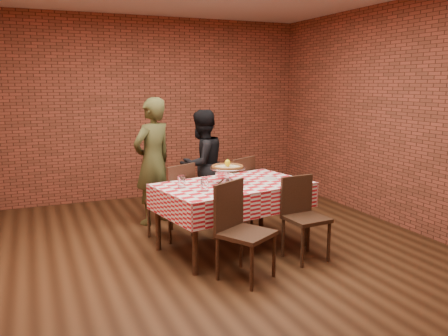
{
  "coord_description": "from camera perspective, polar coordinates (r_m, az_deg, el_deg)",
  "views": [
    {
      "loc": [
        -1.65,
        -4.36,
        1.87
      ],
      "look_at": [
        0.34,
        0.33,
        0.92
      ],
      "focal_mm": 36.85,
      "sensor_mm": 36.0,
      "label": 1
    }
  ],
  "objects": [
    {
      "name": "sweetener_packet_a",
      "position": [
        5.38,
        7.65,
        -1.41
      ],
      "size": [
        0.06,
        0.06,
        0.0
      ],
      "primitive_type": "cube",
      "rotation": [
        0.0,
        0.0,
        0.6
      ],
      "color": "white",
      "rests_on": "tablecloth"
    },
    {
      "name": "chair_far_right",
      "position": [
        6.04,
        0.95,
        -2.87
      ],
      "size": [
        0.6,
        0.6,
        0.93
      ],
      "primitive_type": null,
      "rotation": [
        0.0,
        0.0,
        3.61
      ],
      "color": "#42291A",
      "rests_on": "ground"
    },
    {
      "name": "chair_far_left",
      "position": [
        5.63,
        -6.68,
        -4.0
      ],
      "size": [
        0.59,
        0.59,
        0.92
      ],
      "primitive_type": null,
      "rotation": [
        0.0,
        0.0,
        3.6
      ],
      "color": "#42291A",
      "rests_on": "ground"
    },
    {
      "name": "pizza",
      "position": [
        5.09,
        0.44,
        0.09
      ],
      "size": [
        0.42,
        0.42,
        0.03
      ],
      "primitive_type": "cylinder",
      "rotation": [
        0.0,
        0.0,
        0.18
      ],
      "color": "beige",
      "rests_on": "pizza_stand"
    },
    {
      "name": "pizza_stand",
      "position": [
        5.11,
        0.44,
        -0.95
      ],
      "size": [
        0.47,
        0.47,
        0.18
      ],
      "primitive_type": null,
      "rotation": [
        0.0,
        0.0,
        0.18
      ],
      "color": "silver",
      "rests_on": "tablecloth"
    },
    {
      "name": "lemon",
      "position": [
        5.08,
        0.44,
        0.61
      ],
      "size": [
        0.07,
        0.07,
        0.08
      ],
      "primitive_type": "ellipsoid",
      "rotation": [
        0.0,
        0.0,
        0.18
      ],
      "color": "yellow",
      "rests_on": "pizza"
    },
    {
      "name": "diner_black",
      "position": [
        6.35,
        -2.76,
        0.45
      ],
      "size": [
        0.9,
        0.82,
        1.51
      ],
      "primitive_type": "imported",
      "rotation": [
        0.0,
        0.0,
        3.56
      ],
      "color": "black",
      "rests_on": "ground"
    },
    {
      "name": "diner_olive",
      "position": [
        6.15,
        -8.81,
        0.82
      ],
      "size": [
        0.73,
        0.65,
        1.68
      ],
      "primitive_type": "imported",
      "rotation": [
        0.0,
        0.0,
        3.64
      ],
      "color": "#424421",
      "rests_on": "ground"
    },
    {
      "name": "water_glass_right",
      "position": [
        4.93,
        -5.3,
        -1.7
      ],
      "size": [
        0.1,
        0.1,
        0.13
      ],
      "primitive_type": "cylinder",
      "rotation": [
        0.0,
        0.0,
        0.19
      ],
      "color": "white",
      "rests_on": "tablecloth"
    },
    {
      "name": "water_glass_left",
      "position": [
        4.76,
        -2.43,
        -2.13
      ],
      "size": [
        0.1,
        0.1,
        0.13
      ],
      "primitive_type": "cylinder",
      "rotation": [
        0.0,
        0.0,
        0.19
      ],
      "color": "white",
      "rests_on": "tablecloth"
    },
    {
      "name": "ground",
      "position": [
        5.02,
        -2.11,
        -11.27
      ],
      "size": [
        6.0,
        6.0,
        0.0
      ],
      "primitive_type": "plane",
      "color": "black",
      "rests_on": "ground"
    },
    {
      "name": "condiment_caddy",
      "position": [
        5.37,
        -0.36,
        -0.55
      ],
      "size": [
        0.13,
        0.12,
        0.15
      ],
      "primitive_type": "cube",
      "rotation": [
        0.0,
        0.0,
        0.41
      ],
      "color": "silver",
      "rests_on": "tablecloth"
    },
    {
      "name": "back_wall",
      "position": [
        7.56,
        -10.4,
        7.23
      ],
      "size": [
        5.5,
        0.0,
        5.5
      ],
      "primitive_type": "plane",
      "rotation": [
        1.57,
        0.0,
        0.0
      ],
      "color": "brown",
      "rests_on": "ground"
    },
    {
      "name": "side_plate",
      "position": [
        5.4,
        5.66,
        -1.29
      ],
      "size": [
        0.2,
        0.2,
        0.01
      ],
      "primitive_type": "cylinder",
      "rotation": [
        0.0,
        0.0,
        0.19
      ],
      "color": "white",
      "rests_on": "tablecloth"
    },
    {
      "name": "sweetener_packet_b",
      "position": [
        5.44,
        7.62,
        -1.26
      ],
      "size": [
        0.06,
        0.05,
        0.0
      ],
      "primitive_type": "cube",
      "rotation": [
        0.0,
        0.0,
        -0.26
      ],
      "color": "white",
      "rests_on": "tablecloth"
    },
    {
      "name": "chair_near_left",
      "position": [
        4.41,
        2.77,
        -7.96
      ],
      "size": [
        0.62,
        0.62,
        0.93
      ],
      "primitive_type": null,
      "rotation": [
        0.0,
        0.0,
        0.52
      ],
      "color": "#42291A",
      "rests_on": "ground"
    },
    {
      "name": "table",
      "position": [
        5.24,
        1.12,
        -6.0
      ],
      "size": [
        1.8,
        1.28,
        0.75
      ],
      "primitive_type": "cube",
      "rotation": [
        0.0,
        0.0,
        0.19
      ],
      "color": "#42291A",
      "rests_on": "ground"
    },
    {
      "name": "tablecloth",
      "position": [
        5.17,
        1.13,
        -3.42
      ],
      "size": [
        1.84,
        1.32,
        0.28
      ],
      "primitive_type": null,
      "rotation": [
        0.0,
        0.0,
        0.19
      ],
      "color": "red",
      "rests_on": "table"
    },
    {
      "name": "chair_near_right",
      "position": [
        4.96,
        10.17,
        -6.32
      ],
      "size": [
        0.43,
        0.43,
        0.88
      ],
      "primitive_type": null,
      "rotation": [
        0.0,
        0.0,
        0.08
      ],
      "color": "#42291A",
      "rests_on": "ground"
    }
  ]
}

